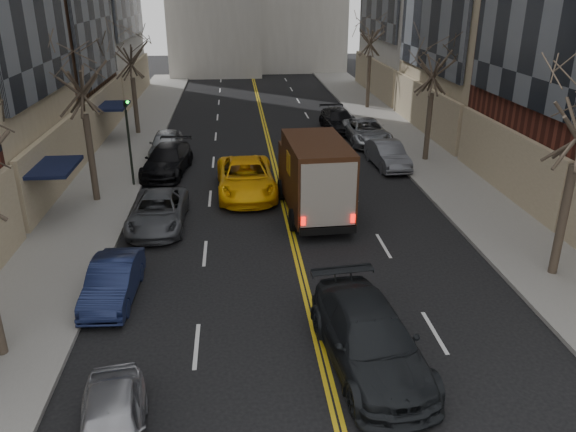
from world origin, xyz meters
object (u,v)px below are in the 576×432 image
object	(u,v)px
ups_truck	(314,177)
taxi	(246,178)
observer_sedan	(370,338)
pedestrian	(302,201)

from	to	relation	value
ups_truck	taxi	distance (m)	4.26
observer_sedan	pedestrian	distance (m)	10.43
taxi	observer_sedan	bearing A→B (deg)	-79.82
taxi	pedestrian	size ratio (longest dim) A/B	3.80
taxi	pedestrian	world-z (taller)	taxi
observer_sedan	taxi	distance (m)	14.08
observer_sedan	pedestrian	world-z (taller)	observer_sedan
ups_truck	observer_sedan	bearing A→B (deg)	-92.64
pedestrian	observer_sedan	bearing A→B (deg)	-161.40
ups_truck	pedestrian	xyz separation A→B (m)	(-0.59, -0.42, -0.98)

